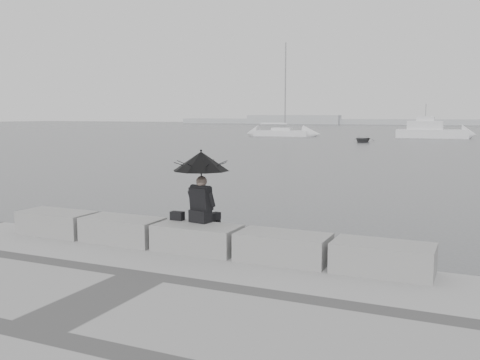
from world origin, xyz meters
The scene contains 12 objects.
ground centered at (0.00, 0.00, 0.00)m, with size 360.00×360.00×0.00m, color #424446.
stone_block_far_left centered at (-3.40, -0.45, 0.75)m, with size 1.60×0.80×0.50m, color gray.
stone_block_left centered at (-1.70, -0.45, 0.75)m, with size 1.60×0.80×0.50m, color gray.
stone_block_centre centered at (0.00, -0.45, 0.75)m, with size 1.60×0.80×0.50m, color gray.
stone_block_right centered at (1.70, -0.45, 0.75)m, with size 1.60×0.80×0.50m, color gray.
stone_block_far_right centered at (3.40, -0.45, 0.75)m, with size 1.60×0.80×0.50m, color gray.
seated_person centered at (-0.07, -0.15, 1.99)m, with size 1.08×1.08×1.39m.
bag centered at (-0.58, -0.19, 1.08)m, with size 0.26×0.15×0.17m, color black.
distant_landmass centered at (-8.14, 154.51, 0.90)m, with size 180.00×8.00×2.80m.
sailboat_left centered at (-20.89, 61.59, 0.53)m, with size 7.77×3.13×12.90m.
motor_cruiser centered at (-1.23, 64.28, 0.89)m, with size 8.89×3.12×4.50m.
dinghy centered at (-7.30, 50.35, 0.30)m, with size 3.50×1.48×0.59m, color slate.
Camera 1 is at (4.76, -9.01, 3.05)m, focal length 40.00 mm.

